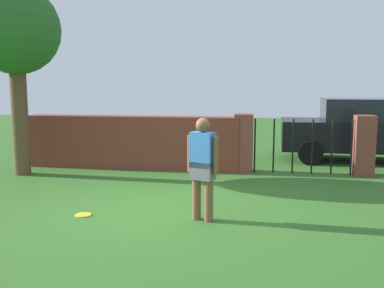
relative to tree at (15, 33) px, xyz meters
The scene contains 7 objects.
ground_plane 5.63m from the tree, 32.67° to the right, with size 40.00×40.00×0.00m, color #336623.
brick_wall 3.69m from the tree, 25.47° to the left, with size 5.36×0.50×1.32m, color brown.
tree is the anchor object (origin of this frame).
person 5.95m from the tree, 31.28° to the right, with size 0.51×0.34×1.62m.
fence_gate 7.11m from the tree, ahead, with size 3.22×0.44×1.40m.
car 9.10m from the tree, 20.37° to the left, with size 4.24×2.00×1.72m.
frisbee_yellow 5.12m from the tree, 46.88° to the right, with size 0.27×0.27×0.02m, color yellow.
Camera 1 is at (1.68, -7.04, 2.17)m, focal length 41.33 mm.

